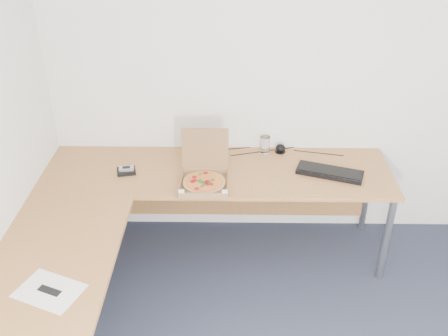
{
  "coord_description": "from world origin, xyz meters",
  "views": [
    {
      "loc": [
        -0.41,
        -1.73,
        2.61
      ],
      "look_at": [
        -0.45,
        1.28,
        0.82
      ],
      "focal_mm": 40.64,
      "sensor_mm": 36.0,
      "label": 1
    }
  ],
  "objects_px": {
    "pizza_box": "(204,179)",
    "keyboard": "(330,172)",
    "wallet": "(126,171)",
    "desk": "(166,207)",
    "drinking_glass": "(265,145)"
  },
  "relations": [
    {
      "from": "pizza_box",
      "to": "keyboard",
      "type": "distance_m",
      "value": 0.9
    },
    {
      "from": "wallet",
      "to": "desk",
      "type": "bearing_deg",
      "value": -62.6
    },
    {
      "from": "pizza_box",
      "to": "keyboard",
      "type": "xyz_separation_m",
      "value": [
        0.89,
        0.15,
        -0.03
      ]
    },
    {
      "from": "desk",
      "to": "drinking_glass",
      "type": "height_order",
      "value": "drinking_glass"
    },
    {
      "from": "desk",
      "to": "keyboard",
      "type": "bearing_deg",
      "value": 18.81
    },
    {
      "from": "drinking_glass",
      "to": "keyboard",
      "type": "xyz_separation_m",
      "value": [
        0.45,
        -0.32,
        -0.05
      ]
    },
    {
      "from": "pizza_box",
      "to": "drinking_glass",
      "type": "xyz_separation_m",
      "value": [
        0.44,
        0.47,
        0.03
      ]
    },
    {
      "from": "desk",
      "to": "wallet",
      "type": "xyz_separation_m",
      "value": [
        -0.33,
        0.38,
        0.04
      ]
    },
    {
      "from": "wallet",
      "to": "pizza_box",
      "type": "bearing_deg",
      "value": -27.69
    },
    {
      "from": "pizza_box",
      "to": "wallet",
      "type": "xyz_separation_m",
      "value": [
        -0.57,
        0.15,
        -0.03
      ]
    },
    {
      "from": "pizza_box",
      "to": "wallet",
      "type": "distance_m",
      "value": 0.59
    },
    {
      "from": "desk",
      "to": "keyboard",
      "type": "height_order",
      "value": "keyboard"
    },
    {
      "from": "drinking_glass",
      "to": "keyboard",
      "type": "distance_m",
      "value": 0.55
    },
    {
      "from": "desk",
      "to": "drinking_glass",
      "type": "distance_m",
      "value": 0.98
    },
    {
      "from": "desk",
      "to": "wallet",
      "type": "bearing_deg",
      "value": 130.31
    }
  ]
}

